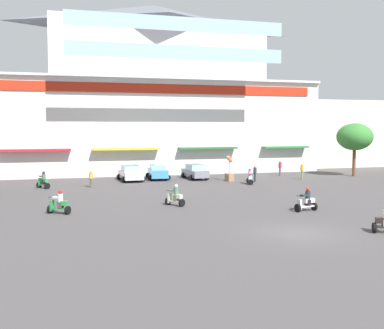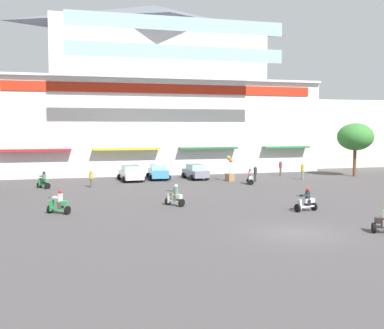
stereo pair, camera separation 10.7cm
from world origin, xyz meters
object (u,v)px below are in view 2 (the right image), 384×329
at_px(scooter_rider_6, 59,204).
at_px(parked_car_1, 158,172).
at_px(scooter_rider_5, 250,178).
at_px(pedestrian_3, 281,167).
at_px(plaza_tree_1, 355,137).
at_px(pedestrian_2, 91,178).
at_px(scooter_rider_3, 44,181).
at_px(parked_car_2, 195,172).
at_px(pedestrian_0, 303,170).
at_px(balloon_vendor_cart, 230,171).
at_px(parked_car_0, 131,173).
at_px(pedestrian_1, 255,172).
at_px(scooter_rider_1, 175,197).
at_px(scooter_rider_4, 306,202).

bearing_deg(scooter_rider_6, parked_car_1, 60.84).
distance_m(scooter_rider_5, pedestrian_3, 8.66).
distance_m(plaza_tree_1, pedestrian_2, 28.59).
xyz_separation_m(parked_car_1, scooter_rider_3, (-11.10, -4.39, -0.14)).
relative_size(parked_car_2, scooter_rider_3, 2.78).
bearing_deg(pedestrian_2, pedestrian_0, 1.88).
height_order(plaza_tree_1, scooter_rider_6, plaza_tree_1).
bearing_deg(pedestrian_3, parked_car_2, -177.46).
bearing_deg(balloon_vendor_cart, parked_car_0, 163.48).
xyz_separation_m(pedestrian_3, balloon_vendor_cart, (-7.08, -3.19, 0.05)).
xyz_separation_m(parked_car_0, pedestrian_3, (16.52, 0.39, 0.21)).
xyz_separation_m(parked_car_0, pedestrian_2, (-4.15, -4.26, 0.11)).
xyz_separation_m(parked_car_2, pedestrian_2, (-10.83, -4.22, 0.12)).
xyz_separation_m(parked_car_1, scooter_rider_5, (7.52, -6.33, -0.17)).
distance_m(pedestrian_0, pedestrian_2, 21.21).
xyz_separation_m(scooter_rider_5, pedestrian_1, (1.24, 1.65, 0.31)).
distance_m(scooter_rider_3, scooter_rider_6, 13.18).
bearing_deg(parked_car_2, pedestrian_1, -39.07).
distance_m(scooter_rider_1, pedestrian_3, 22.67).
xyz_separation_m(plaza_tree_1, parked_car_0, (-24.15, 2.07, -3.51)).
relative_size(scooter_rider_3, scooter_rider_4, 0.98).
distance_m(scooter_rider_1, pedestrian_2, 12.59).
bearing_deg(pedestrian_1, parked_car_2, 140.93).
height_order(scooter_rider_5, pedestrian_0, pedestrian_0).
relative_size(scooter_rider_1, pedestrian_3, 0.87).
bearing_deg(parked_car_1, scooter_rider_4, -75.45).
height_order(scooter_rider_4, pedestrian_2, pedestrian_2).
relative_size(scooter_rider_5, scooter_rider_6, 1.05).
bearing_deg(pedestrian_0, scooter_rider_5, -161.97).
relative_size(pedestrian_0, pedestrian_3, 0.97).
relative_size(scooter_rider_5, pedestrian_0, 0.94).
bearing_deg(plaza_tree_1, pedestrian_3, 162.14).
height_order(parked_car_0, scooter_rider_3, parked_car_0).
xyz_separation_m(parked_car_0, scooter_rider_3, (-8.22, -3.79, -0.14)).
distance_m(scooter_rider_1, scooter_rider_6, 7.68).
relative_size(scooter_rider_4, scooter_rider_5, 0.99).
bearing_deg(parked_car_1, pedestrian_1, -28.09).
height_order(parked_car_0, pedestrian_0, pedestrian_0).
bearing_deg(pedestrian_3, plaza_tree_1, -17.86).
bearing_deg(pedestrian_0, parked_car_2, 161.25).
distance_m(parked_car_1, pedestrian_2, 8.55).
relative_size(parked_car_0, pedestrian_1, 2.74).
distance_m(plaza_tree_1, scooter_rider_5, 14.70).
bearing_deg(scooter_rider_3, pedestrian_3, 9.59).
relative_size(scooter_rider_6, pedestrian_1, 0.93).
distance_m(parked_car_2, scooter_rider_5, 6.80).
bearing_deg(plaza_tree_1, scooter_rider_1, -149.50).
bearing_deg(balloon_vendor_cart, pedestrian_2, -173.86).
height_order(scooter_rider_1, scooter_rider_3, scooter_rider_3).
bearing_deg(pedestrian_0, pedestrian_1, -174.63).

